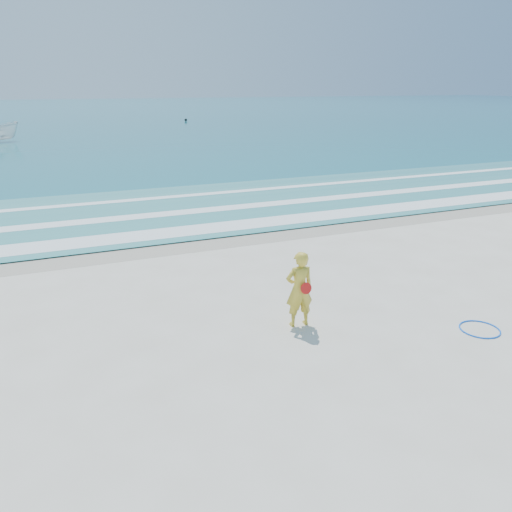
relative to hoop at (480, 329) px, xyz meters
name	(u,v)px	position (x,y,z in m)	size (l,w,h in m)	color
ground	(306,367)	(-4.46, 0.13, -0.02)	(400.00, 400.00, 0.00)	silver
wet_sand	(187,242)	(-4.46, 9.13, -0.01)	(400.00, 2.40, 0.00)	#B2A893
ocean	(63,112)	(-4.46, 105.13, 0.00)	(400.00, 190.00, 0.04)	#19727F
shallow	(157,210)	(-4.46, 14.13, 0.03)	(400.00, 10.00, 0.01)	#59B7AD
foam_near	(178,232)	(-4.46, 10.43, 0.04)	(400.00, 1.40, 0.01)	white
foam_mid	(161,214)	(-4.46, 13.33, 0.04)	(400.00, 0.90, 0.01)	white
foam_far	(146,199)	(-4.46, 16.63, 0.04)	(400.00, 0.60, 0.01)	white
hoop	(480,329)	(0.00, 0.00, 0.00)	(0.91, 0.91, 0.03)	blue
buoy	(186,120)	(11.47, 68.40, 0.23)	(0.41, 0.41, 0.41)	black
woman	(299,289)	(-3.74, 1.85, 0.89)	(0.69, 0.48, 1.81)	gold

